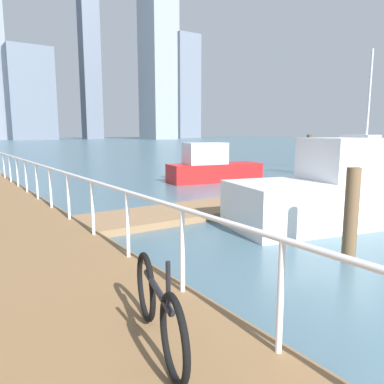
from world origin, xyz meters
name	(u,v)px	position (x,y,z in m)	size (l,w,h in m)	color
ground_plane	(55,174)	(0.00, 20.00, 0.00)	(300.00, 300.00, 0.00)	#476675
floating_dock	(235,205)	(2.16, 6.83, 0.09)	(11.32, 2.00, 0.18)	#93704C
boardwalk_railing	(58,179)	(-3.15, 7.28, 1.23)	(0.06, 23.79, 1.08)	white
dock_piling_2	(309,154)	(11.98, 11.80, 1.12)	(0.28, 0.28, 2.24)	brown
dock_piling_3	(351,215)	(0.56, 1.85, 0.87)	(0.25, 0.25, 1.74)	brown
moored_boat_2	(320,194)	(2.42, 3.89, 0.81)	(4.65, 3.01, 2.22)	white
moored_boat_3	(212,167)	(5.38, 12.24, 0.70)	(4.75, 2.29, 1.88)	red
moored_boat_4	(363,160)	(14.63, 10.04, 0.79)	(4.80, 2.34, 6.91)	beige
bicycle_at_railing	(158,307)	(-3.99, 0.88, 0.77)	(0.53, 1.72, 0.94)	black
skyline_tower_3	(31,94)	(20.43, 124.71, 14.14)	(13.40, 9.33, 28.29)	slate
skyline_tower_4	(88,16)	(42.19, 131.18, 42.16)	(6.01, 8.05, 84.32)	slate
skyline_tower_5	(157,49)	(59.82, 114.07, 30.40)	(8.83, 11.81, 60.81)	#8C939E
skyline_tower_6	(159,48)	(72.64, 135.03, 35.94)	(11.55, 12.15, 71.89)	#8C939E
skyline_tower_7	(184,88)	(82.65, 132.54, 20.93)	(10.27, 11.19, 41.86)	slate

